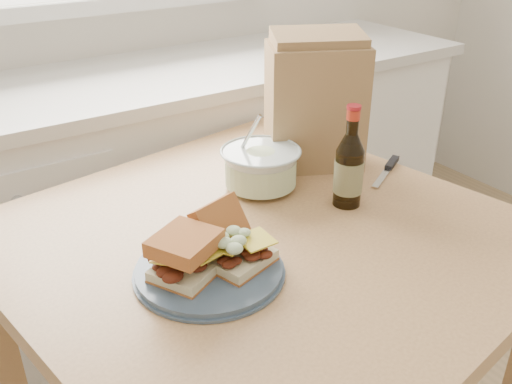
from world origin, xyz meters
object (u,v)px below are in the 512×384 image
coleslaw_bowl (261,169)px  beer_bottle (349,169)px  plate (209,270)px  paper_bag (315,106)px  dining_table (262,280)px

coleslaw_bowl → beer_bottle: beer_bottle is taller
plate → paper_bag: (0.48, 0.29, 0.15)m
dining_table → paper_bag: paper_bag is taller
dining_table → paper_bag: (0.31, 0.22, 0.28)m
dining_table → coleslaw_bowl: size_ratio=6.01×
plate → coleslaw_bowl: (0.28, 0.24, 0.04)m
paper_bag → plate: bearing=-122.6°
plate → beer_bottle: beer_bottle is taller
dining_table → beer_bottle: 0.31m
beer_bottle → paper_bag: size_ratio=0.76×
paper_bag → dining_table: bearing=-118.5°
dining_table → plate: 0.22m
dining_table → beer_bottle: (0.23, -0.00, 0.21)m
dining_table → beer_bottle: beer_bottle is taller
beer_bottle → dining_table: bearing=-178.1°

